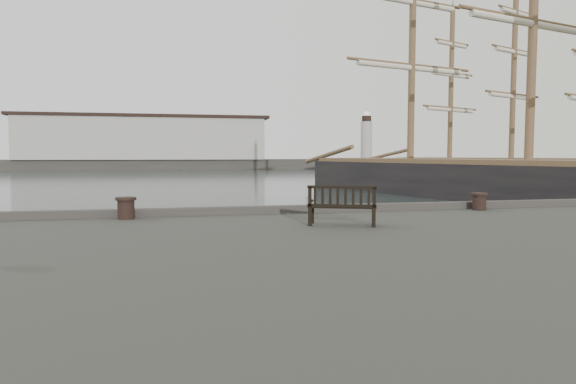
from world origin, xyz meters
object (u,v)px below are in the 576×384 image
at_px(tall_ship_far, 510,176).
at_px(bollard_right, 479,201).
at_px(bollard_left, 126,208).
at_px(tall_ship_main, 527,190).
at_px(bench, 342,213).

bearing_deg(tall_ship_far, bollard_right, -149.61).
distance_m(bollard_left, tall_ship_main, 28.30).
bearing_deg(tall_ship_main, tall_ship_far, 41.25).
xyz_separation_m(bollard_left, bollard_right, (8.70, -0.09, -0.02)).
distance_m(bollard_left, bollard_right, 8.70).
relative_size(bollard_right, tall_ship_far, 0.02).
relative_size(bollard_left, bollard_right, 1.09).
distance_m(bollard_right, tall_ship_far, 43.54).
xyz_separation_m(tall_ship_main, tall_ship_far, (11.97, 18.14, 0.03)).
bearing_deg(tall_ship_far, bench, -152.38).
relative_size(tall_ship_main, tall_ship_far, 1.47).
bearing_deg(bench, bollard_right, 45.98).
distance_m(bench, bollard_left, 4.79).
bearing_deg(tall_ship_main, bench, -150.40).
height_order(bollard_left, tall_ship_main, tall_ship_main).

